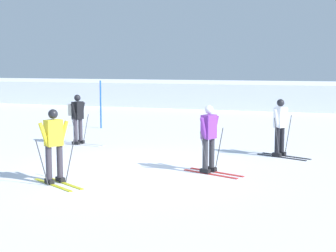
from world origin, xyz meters
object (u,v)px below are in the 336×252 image
object	(u,v)px
skier_white	(280,126)
skier_black	(77,117)
trail_marker_pole	(101,104)
skier_purple	(209,137)
skier_yellow	(54,144)

from	to	relation	value
skier_white	skier_black	size ratio (longest dim) A/B	1.00
skier_black	skier_white	bearing A→B (deg)	0.34
skier_black	trail_marker_pole	size ratio (longest dim) A/B	0.84
skier_white	trail_marker_pole	size ratio (longest dim) A/B	0.83
skier_white	skier_black	world-z (taller)	same
skier_white	trail_marker_pole	world-z (taller)	trail_marker_pole
skier_white	skier_purple	distance (m)	3.23
skier_yellow	trail_marker_pole	distance (m)	10.07
skier_black	skier_purple	bearing A→B (deg)	-27.93
skier_purple	skier_black	size ratio (longest dim) A/B	1.00
skier_black	skier_yellow	size ratio (longest dim) A/B	1.00
skier_white	skier_black	distance (m)	6.81
skier_white	skier_yellow	bearing A→B (deg)	-130.52
skier_black	trail_marker_pole	bearing A→B (deg)	107.07
skier_purple	skier_black	distance (m)	6.12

